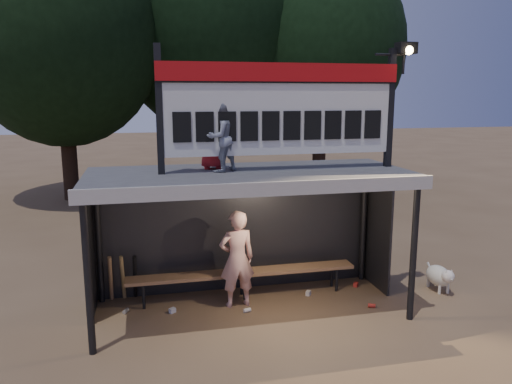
# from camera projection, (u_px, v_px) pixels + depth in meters

# --- Properties ---
(ground) EXTENTS (80.00, 80.00, 0.00)m
(ground) POSITION_uv_depth(u_px,v_px,m) (250.00, 310.00, 8.24)
(ground) COLOR brown
(ground) RESTS_ON ground
(player) EXTENTS (0.63, 0.44, 1.64)m
(player) POSITION_uv_depth(u_px,v_px,m) (237.00, 259.00, 8.26)
(player) COLOR white
(player) RESTS_ON ground
(child_a) EXTENTS (0.65, 0.62, 1.06)m
(child_a) POSITION_uv_depth(u_px,v_px,m) (221.00, 137.00, 7.63)
(child_a) COLOR gray
(child_a) RESTS_ON dugout_shelter
(child_b) EXTENTS (0.49, 0.32, 1.00)m
(child_b) POSITION_uv_depth(u_px,v_px,m) (212.00, 138.00, 7.93)
(child_b) COLOR #AB1A1F
(child_b) RESTS_ON dugout_shelter
(dugout_shelter) EXTENTS (5.10, 2.08, 2.32)m
(dugout_shelter) POSITION_uv_depth(u_px,v_px,m) (246.00, 198.00, 8.11)
(dugout_shelter) COLOR #403F42
(dugout_shelter) RESTS_ON ground
(scoreboard_assembly) EXTENTS (4.10, 0.27, 1.99)m
(scoreboard_assembly) POSITION_uv_depth(u_px,v_px,m) (284.00, 106.00, 7.71)
(scoreboard_assembly) COLOR black
(scoreboard_assembly) RESTS_ON dugout_shelter
(bench) EXTENTS (4.00, 0.35, 0.48)m
(bench) POSITION_uv_depth(u_px,v_px,m) (243.00, 273.00, 8.68)
(bench) COLOR #936945
(bench) RESTS_ON ground
(tree_left) EXTENTS (6.46, 6.46, 9.27)m
(tree_left) POSITION_uv_depth(u_px,v_px,m) (60.00, 30.00, 15.86)
(tree_left) COLOR black
(tree_left) RESTS_ON ground
(tree_mid) EXTENTS (7.22, 7.22, 10.36)m
(tree_mid) POSITION_uv_depth(u_px,v_px,m) (210.00, 20.00, 18.27)
(tree_mid) COLOR black
(tree_mid) RESTS_ON ground
(tree_right) EXTENTS (6.08, 6.08, 8.72)m
(tree_right) POSITION_uv_depth(u_px,v_px,m) (322.00, 48.00, 18.37)
(tree_right) COLOR black
(tree_right) RESTS_ON ground
(dog) EXTENTS (0.36, 0.81, 0.49)m
(dog) POSITION_uv_depth(u_px,v_px,m) (440.00, 276.00, 8.99)
(dog) COLOR beige
(dog) RESTS_ON ground
(bats) EXTENTS (0.48, 0.33, 0.84)m
(bats) POSITION_uv_depth(u_px,v_px,m) (123.00, 278.00, 8.49)
(bats) COLOR #996E47
(bats) RESTS_ON ground
(litter) EXTENTS (4.24, 1.04, 0.08)m
(litter) POSITION_uv_depth(u_px,v_px,m) (267.00, 302.00, 8.46)
(litter) COLOR red
(litter) RESTS_ON ground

